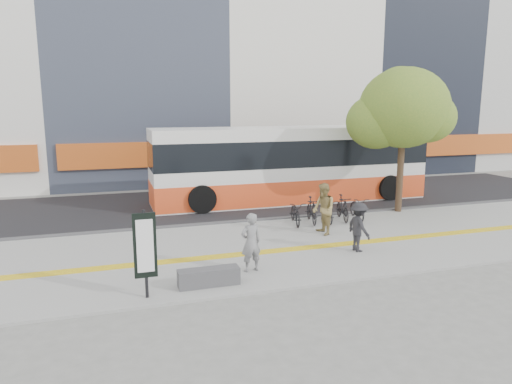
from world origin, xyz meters
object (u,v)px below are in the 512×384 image
object	(u,v)px
bus	(291,166)
pedestrian_dark	(359,227)
signboard	(145,247)
seated_woman	(251,242)
bench	(209,277)
pedestrian_tan	(324,209)
street_tree	(402,110)

from	to	relation	value
bus	pedestrian_dark	world-z (taller)	bus
bus	pedestrian_dark	distance (m)	8.42
signboard	seated_woman	xyz separation A→B (m)	(2.96, 0.99, -0.45)
bench	pedestrian_tan	bearing A→B (deg)	35.27
pedestrian_tan	pedestrian_dark	bearing A→B (deg)	5.89
bench	seated_woman	xyz separation A→B (m)	(1.36, 0.69, 0.62)
street_tree	bus	size ratio (longest dim) A/B	0.47
seated_woman	pedestrian_tan	xyz separation A→B (m)	(3.62, 2.84, 0.10)
signboard	pedestrian_tan	size ratio (longest dim) A/B	1.17
street_tree	pedestrian_dark	xyz separation A→B (m)	(-4.59, -4.63, -3.64)
seated_woman	pedestrian_dark	xyz separation A→B (m)	(3.83, 0.70, -0.04)
bus	seated_woman	world-z (taller)	bus
bench	signboard	size ratio (longest dim) A/B	0.73
bench	bus	distance (m)	11.60
signboard	street_tree	xyz separation A→B (m)	(11.38, 6.33, 3.15)
pedestrian_dark	seated_woman	bearing A→B (deg)	95.16
pedestrian_tan	signboard	bearing A→B (deg)	-59.53
pedestrian_dark	bench	bearing A→B (deg)	99.77
bench	pedestrian_dark	world-z (taller)	pedestrian_dark
bus	seated_woman	size ratio (longest dim) A/B	8.03
seated_woman	pedestrian_dark	size ratio (longest dim) A/B	1.06
bus	pedestrian_dark	xyz separation A→B (m)	(-1.01, -8.31, -0.88)
pedestrian_tan	bus	bearing A→B (deg)	169.11
signboard	bus	distance (m)	12.69
pedestrian_tan	bench	bearing A→B (deg)	-54.44
bench	street_tree	size ratio (longest dim) A/B	0.25
signboard	bus	world-z (taller)	bus
bus	street_tree	bearing A→B (deg)	-45.79
street_tree	signboard	bearing A→B (deg)	-150.93
bus	pedestrian_dark	bearing A→B (deg)	-96.93
signboard	street_tree	bearing A→B (deg)	29.07
seated_woman	bench	bearing A→B (deg)	17.63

